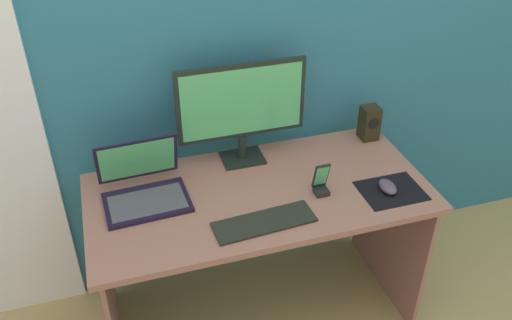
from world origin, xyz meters
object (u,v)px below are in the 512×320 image
laptop (144,188)px  mouse (388,187)px  phone_in_dock (321,183)px  speaker_right (369,123)px  monitor (242,107)px  keyboard_external (264,222)px

laptop → mouse: bearing=-14.8°
mouse → phone_in_dock: (-0.26, 0.07, 0.03)m
speaker_right → laptop: bearing=-172.2°
monitor → mouse: (0.49, -0.39, -0.24)m
speaker_right → mouse: bearing=-105.8°
speaker_right → laptop: (-1.05, -0.14, -0.03)m
monitor → laptop: (-0.44, -0.14, -0.21)m
monitor → mouse: size_ratio=5.43×
speaker_right → phone_in_dock: size_ratio=1.16×
monitor → phone_in_dock: monitor is taller
laptop → phone_in_dock: laptop is taller
mouse → phone_in_dock: size_ratio=0.73×
monitor → speaker_right: size_ratio=3.40×
monitor → phone_in_dock: (0.23, -0.32, -0.21)m
laptop → phone_in_dock: size_ratio=2.47×
laptop → phone_in_dock: 0.70m
monitor → laptop: 0.51m
speaker_right → phone_in_dock: 0.49m
speaker_right → phone_in_dock: bearing=-139.2°
laptop → phone_in_dock: (0.68, -0.18, 0.00)m
keyboard_external → phone_in_dock: bearing=18.7°
monitor → phone_in_dock: size_ratio=3.96×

